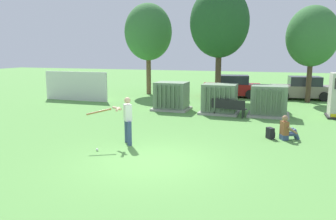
{
  "coord_description": "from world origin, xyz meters",
  "views": [
    {
      "loc": [
        3.62,
        -9.28,
        3.39
      ],
      "look_at": [
        -0.61,
        3.5,
        1.0
      ],
      "focal_mm": 35.63,
      "sensor_mm": 36.0,
      "label": 1
    }
  ],
  "objects": [
    {
      "name": "tree_center_right",
      "position": [
        5.57,
        14.64,
        4.32
      ],
      "size": [
        3.29,
        3.29,
        6.29
      ],
      "color": "#4C3828",
      "rests_on": "ground"
    },
    {
      "name": "ground_plane",
      "position": [
        0.0,
        0.0,
        0.0
      ],
      "size": [
        96.0,
        96.0,
        0.0
      ],
      "primitive_type": "plane",
      "color": "#5B9947"
    },
    {
      "name": "backpack",
      "position": [
        3.45,
        4.0,
        0.21
      ],
      "size": [
        0.37,
        0.38,
        0.44
      ],
      "color": "black",
      "rests_on": "ground"
    },
    {
      "name": "transformer_west",
      "position": [
        -2.22,
        9.0,
        0.79
      ],
      "size": [
        2.1,
        1.7,
        1.62
      ],
      "color": "#9E9B93",
      "rests_on": "ground"
    },
    {
      "name": "transformer_mid_west",
      "position": [
        0.63,
        8.75,
        0.79
      ],
      "size": [
        2.1,
        1.7,
        1.62
      ],
      "color": "#9E9B93",
      "rests_on": "ground"
    },
    {
      "name": "tree_left",
      "position": [
        -6.17,
        15.42,
        4.83
      ],
      "size": [
        3.68,
        3.68,
        7.03
      ],
      "color": "brown",
      "rests_on": "ground"
    },
    {
      "name": "park_bench",
      "position": [
        1.25,
        7.92,
        0.54
      ],
      "size": [
        1.84,
        0.76,
        0.92
      ],
      "color": "black",
      "rests_on": "ground"
    },
    {
      "name": "batter",
      "position": [
        -1.57,
        1.55,
        0.98
      ],
      "size": [
        1.42,
        1.2,
        1.74
      ],
      "color": "#384C75",
      "rests_on": "ground"
    },
    {
      "name": "parked_car_leftmost",
      "position": [
        0.38,
        15.82,
        0.75
      ],
      "size": [
        4.4,
        2.35,
        1.62
      ],
      "color": "maroon",
      "rests_on": "ground"
    },
    {
      "name": "fence_panel",
      "position": [
        -9.65,
        10.5,
        1.0
      ],
      "size": [
        4.8,
        0.12,
        2.0
      ],
      "primitive_type": "cube",
      "color": "silver",
      "rests_on": "ground"
    },
    {
      "name": "seated_spectator",
      "position": [
        4.05,
        4.06,
        0.38
      ],
      "size": [
        0.79,
        0.66,
        0.96
      ],
      "color": "#384C75",
      "rests_on": "ground"
    },
    {
      "name": "sports_ball",
      "position": [
        -2.17,
        0.42,
        0.04
      ],
      "size": [
        0.09,
        0.09,
        0.09
      ],
      "primitive_type": "sphere",
      "color": "white",
      "rests_on": "ground"
    },
    {
      "name": "transformer_mid_east",
      "position": [
        3.22,
        8.8,
        0.79
      ],
      "size": [
        2.1,
        1.7,
        1.62
      ],
      "color": "#9E9B93",
      "rests_on": "ground"
    },
    {
      "name": "parked_car_left_of_center",
      "position": [
        5.3,
        16.11,
        0.75
      ],
      "size": [
        4.37,
        2.29,
        1.62
      ],
      "color": "gray",
      "rests_on": "ground"
    },
    {
      "name": "tree_center_left",
      "position": [
        -0.41,
        14.09,
        5.31
      ],
      "size": [
        4.05,
        4.05,
        7.74
      ],
      "color": "#4C3828",
      "rests_on": "ground"
    }
  ]
}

